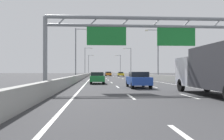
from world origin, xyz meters
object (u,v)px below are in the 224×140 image
object	(u,v)px
streetlamp_right_mid	(157,51)
black_car	(108,74)
streetlamp_left_far	(86,60)
green_car	(97,78)
blue_car	(138,80)
streetlamp_right_distant	(120,64)
streetlamp_left_mid	(77,50)
streetlamp_left_distant	(89,63)
box_truck	(220,69)
orange_car	(109,74)
sign_gantry	(141,34)
streetlamp_right_far	(130,60)
yellow_car	(121,74)

from	to	relation	value
streetlamp_right_mid	black_car	world-z (taller)	streetlamp_right_mid
streetlamp_left_far	green_car	distance (m)	48.78
blue_car	streetlamp_right_distant	bearing A→B (deg)	85.33
streetlamp_left_mid	streetlamp_left_distant	world-z (taller)	same
blue_car	streetlamp_left_distant	bearing A→B (deg)	94.74
streetlamp_left_mid	black_car	size ratio (longest dim) A/B	2.17
streetlamp_left_far	box_truck	xyz separation A→B (m)	(11.09, -64.13, -3.70)
green_car	blue_car	world-z (taller)	blue_car
streetlamp_left_distant	orange_car	distance (m)	35.69
sign_gantry	streetlamp_right_far	size ratio (longest dim) A/B	1.77
streetlamp_left_distant	blue_car	size ratio (longest dim) A/B	2.20
streetlamp_right_distant	orange_car	bearing A→B (deg)	-101.92
green_car	yellow_car	world-z (taller)	green_car
streetlamp_right_mid	streetlamp_left_distant	world-z (taller)	same
streetlamp_left_mid	black_car	distance (m)	43.35
streetlamp_right_distant	yellow_car	world-z (taller)	streetlamp_right_distant
streetlamp_right_mid	blue_car	bearing A→B (deg)	-109.08
orange_car	black_car	distance (m)	7.66
sign_gantry	streetlamp_right_mid	bearing A→B (deg)	72.11
orange_car	blue_car	world-z (taller)	blue_car
streetlamp_left_mid	box_truck	bearing A→B (deg)	-69.38
black_car	streetlamp_left_mid	bearing A→B (deg)	-100.23
green_car	black_car	bearing A→B (deg)	85.95
streetlamp_right_distant	streetlamp_left_distant	bearing A→B (deg)	180.00
streetlamp_left_mid	streetlamp_left_distant	size ratio (longest dim) A/B	1.00
streetlamp_left_distant	black_car	world-z (taller)	streetlamp_left_distant
streetlamp_left_mid	streetlamp_left_distant	bearing A→B (deg)	90.00
streetlamp_right_mid	streetlamp_left_far	bearing A→B (deg)	113.31
yellow_car	blue_car	size ratio (longest dim) A/B	1.05
sign_gantry	black_car	distance (m)	65.63
sign_gantry	streetlamp_right_far	bearing A→B (deg)	82.65
streetlamp_right_distant	orange_car	xyz separation A→B (m)	(-7.30, -34.56, -4.64)
blue_car	streetlamp_right_far	bearing A→B (deg)	82.47
streetlamp_left_mid	streetlamp_left_far	size ratio (longest dim) A/B	1.00
streetlamp_right_distant	orange_car	size ratio (longest dim) A/B	2.23
sign_gantry	streetlamp_right_mid	xyz separation A→B (m)	(7.45, 23.09, 0.57)
yellow_car	orange_car	bearing A→B (deg)	127.89
sign_gantry	green_car	distance (m)	10.86
yellow_car	streetlamp_right_far	bearing A→B (deg)	50.96
sign_gantry	streetlamp_left_far	world-z (taller)	streetlamp_left_far
sign_gantry	orange_car	xyz separation A→B (m)	(0.16, 57.84, -4.07)
sign_gantry	blue_car	distance (m)	4.39
streetlamp_left_distant	streetlamp_left_far	bearing A→B (deg)	-90.00
streetlamp_left_distant	green_car	size ratio (longest dim) A/B	2.17
streetlamp_left_mid	box_truck	size ratio (longest dim) A/B	1.07
green_car	orange_car	size ratio (longest dim) A/B	1.03
streetlamp_left_distant	box_truck	world-z (taller)	streetlamp_left_distant
sign_gantry	green_car	xyz separation A→B (m)	(-3.80, 9.32, -4.08)
streetlamp_right_distant	yellow_car	distance (m)	39.65
streetlamp_left_distant	yellow_car	xyz separation A→B (m)	(11.25, -39.20, -4.68)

